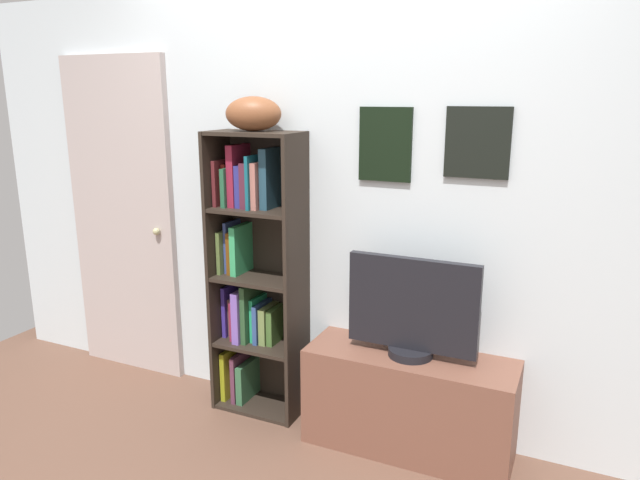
% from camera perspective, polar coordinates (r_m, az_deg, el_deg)
% --- Properties ---
extents(back_wall, '(4.80, 0.08, 2.32)m').
position_cam_1_polar(back_wall, '(3.09, 1.84, 2.94)').
color(back_wall, silver).
rests_on(back_wall, ground).
extents(bookshelf, '(0.50, 0.28, 1.57)m').
position_cam_1_polar(bookshelf, '(3.27, -6.52, -3.29)').
color(bookshelf, black).
rests_on(bookshelf, ground).
extents(football, '(0.33, 0.26, 0.18)m').
position_cam_1_polar(football, '(3.07, -6.50, 12.12)').
color(football, brown).
rests_on(football, bookshelf).
extents(tv_stand, '(1.03, 0.36, 0.51)m').
position_cam_1_polar(tv_stand, '(3.07, 8.60, -15.40)').
color(tv_stand, brown).
rests_on(tv_stand, ground).
extents(television, '(0.64, 0.22, 0.50)m').
position_cam_1_polar(television, '(2.86, 8.97, -6.70)').
color(television, black).
rests_on(television, tv_stand).
extents(door, '(0.78, 0.09, 1.99)m').
position_cam_1_polar(door, '(3.88, -18.64, 1.89)').
color(door, '#B6A7A3').
rests_on(door, ground).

